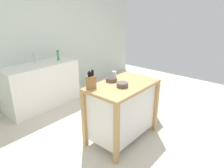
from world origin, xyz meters
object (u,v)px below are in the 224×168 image
drinking_cup (114,75)px  sink_faucet (34,58)px  bottle_dish_soap (58,56)px  bowl_ceramic_wide (122,85)px  knife_block (91,82)px  trash_bin (147,102)px  kitchen_island (122,109)px  bowl_stoneware_deep (111,79)px

drinking_cup → sink_faucet: 1.82m
bottle_dish_soap → bowl_ceramic_wide: bearing=-100.0°
knife_block → bowl_ceramic_wide: 0.43m
knife_block → bowl_ceramic_wide: knife_block is taller
bowl_ceramic_wide → trash_bin: (0.85, 0.08, -0.61)m
drinking_cup → trash_bin: bearing=-20.5°
bottle_dish_soap → trash_bin: bearing=-74.5°
bowl_ceramic_wide → bottle_dish_soap: size_ratio=0.75×
knife_block → sink_faucet: size_ratio=1.15×
kitchen_island → bottle_dish_soap: size_ratio=4.88×
trash_bin → sink_faucet: size_ratio=2.86×
drinking_cup → bowl_stoneware_deep: bearing=-155.3°
trash_bin → bottle_dish_soap: bottle_dish_soap is taller
trash_bin → bottle_dish_soap: 2.03m
bowl_stoneware_deep → sink_faucet: size_ratio=0.76×
bowl_ceramic_wide → sink_faucet: bearing=92.1°
bowl_stoneware_deep → trash_bin: bowl_stoneware_deep is taller
sink_faucet → bottle_dish_soap: (0.42, -0.19, -0.01)m
knife_block → drinking_cup: bearing=4.1°
kitchen_island → drinking_cup: 0.53m
knife_block → trash_bin: knife_block is taller
bowl_ceramic_wide → sink_faucet: (-0.08, 2.12, 0.07)m
kitchen_island → bowl_stoneware_deep: bearing=94.2°
bowl_stoneware_deep → sink_faucet: (-0.15, 1.86, 0.07)m
bowl_stoneware_deep → drinking_cup: drinking_cup is taller
bowl_ceramic_wide → bowl_stoneware_deep: 0.27m
bowl_ceramic_wide → drinking_cup: 0.38m
bowl_ceramic_wide → drinking_cup: size_ratio=1.50×
bowl_stoneware_deep → drinking_cup: 0.15m
bowl_ceramic_wide → sink_faucet: sink_faucet is taller
bowl_stoneware_deep → trash_bin: 1.00m
trash_bin → sink_faucet: sink_faucet is taller
knife_block → bottle_dish_soap: knife_block is taller
bowl_ceramic_wide → bottle_dish_soap: (0.34, 1.93, 0.06)m
bowl_ceramic_wide → knife_block: bearing=138.0°
bowl_stoneware_deep → sink_faucet: sink_faucet is taller
knife_block → kitchen_island: bearing=-28.7°
sink_faucet → bottle_dish_soap: bearing=-24.1°
knife_block → sink_faucet: (0.24, 1.83, 0.01)m
kitchen_island → knife_block: size_ratio=4.14×
bowl_stoneware_deep → bottle_dish_soap: (0.26, 1.67, 0.06)m
drinking_cup → bottle_dish_soap: (0.13, 1.61, 0.04)m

